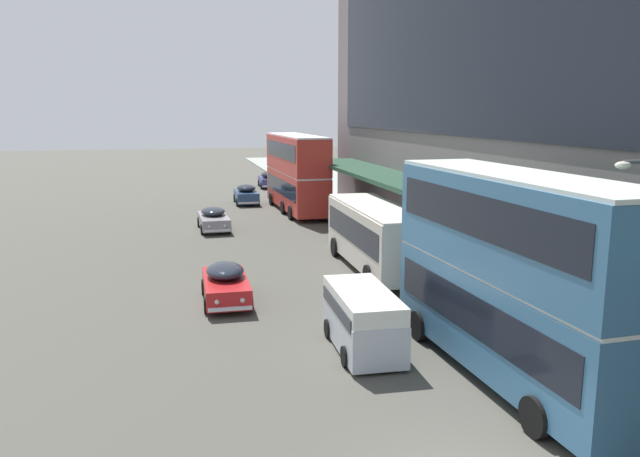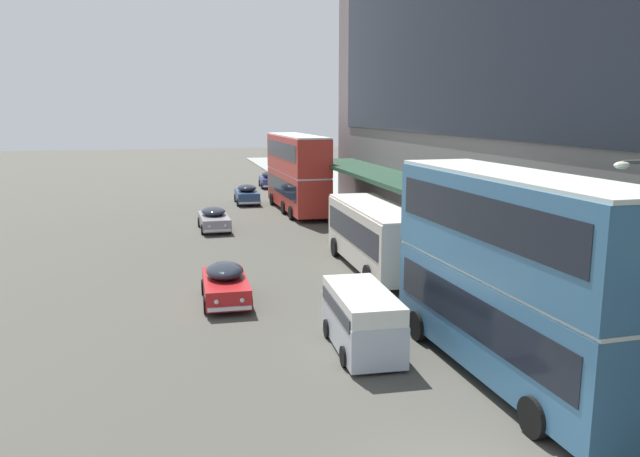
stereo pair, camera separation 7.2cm
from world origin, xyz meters
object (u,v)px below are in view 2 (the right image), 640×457
object	(u,v)px
transit_bus_kerbside_rear	(377,233)
sedan_lead_near	(270,179)
transit_bus_kerbside_far	(513,270)
sedan_trailing_near	(247,194)
sedan_oncoming_front	(225,283)
transit_bus_kerbside_front	(297,171)
sedan_second_mid	(214,219)
vw_van	(361,316)

from	to	relation	value
transit_bus_kerbside_rear	sedan_lead_near	bearing A→B (deg)	90.03
transit_bus_kerbside_far	sedan_trailing_near	world-z (taller)	transit_bus_kerbside_far
transit_bus_kerbside_rear	sedan_lead_near	distance (m)	33.94
sedan_oncoming_front	sedan_trailing_near	bearing A→B (deg)	81.52
transit_bus_kerbside_front	transit_bus_kerbside_rear	world-z (taller)	transit_bus_kerbside_front
transit_bus_kerbside_far	sedan_trailing_near	distance (m)	36.21
transit_bus_kerbside_front	sedan_lead_near	distance (m)	15.87
sedan_second_mid	transit_bus_kerbside_rear	bearing A→B (deg)	-60.23
transit_bus_kerbside_front	sedan_oncoming_front	distance (m)	23.05
sedan_lead_near	vw_van	xyz separation A→B (m)	(-3.69, -43.53, 0.30)
transit_bus_kerbside_front	sedan_trailing_near	bearing A→B (deg)	123.06
transit_bus_kerbside_rear	sedan_second_mid	size ratio (longest dim) A/B	2.06
sedan_lead_near	transit_bus_kerbside_rear	bearing A→B (deg)	-89.97
transit_bus_kerbside_front	sedan_trailing_near	size ratio (longest dim) A/B	2.56
transit_bus_kerbside_front	sedan_second_mid	bearing A→B (deg)	-137.99
sedan_trailing_near	sedan_lead_near	xyz separation A→B (m)	(3.55, 10.69, -0.01)
sedan_trailing_near	sedan_lead_near	world-z (taller)	same
transit_bus_kerbside_rear	sedan_lead_near	size ratio (longest dim) A/B	2.10
transit_bus_kerbside_rear	transit_bus_kerbside_far	world-z (taller)	transit_bus_kerbside_far
transit_bus_kerbside_rear	sedan_oncoming_front	bearing A→B (deg)	-155.02
sedan_second_mid	sedan_lead_near	bearing A→B (deg)	72.19
transit_bus_kerbside_far	sedan_second_mid	xyz separation A→B (m)	(-6.75, 24.96, -2.48)
transit_bus_kerbside_front	sedan_trailing_near	xyz separation A→B (m)	(-3.25, 5.00, -2.34)
vw_van	sedan_second_mid	bearing A→B (deg)	98.55
transit_bus_kerbside_far	vw_van	world-z (taller)	transit_bus_kerbside_far
transit_bus_kerbside_far	sedan_lead_near	world-z (taller)	transit_bus_kerbside_far
sedan_oncoming_front	transit_bus_kerbside_rear	bearing A→B (deg)	24.98
transit_bus_kerbside_rear	sedan_lead_near	world-z (taller)	transit_bus_kerbside_rear
sedan_trailing_near	sedan_oncoming_front	xyz separation A→B (m)	(-3.99, -26.75, -0.04)
transit_bus_kerbside_front	sedan_second_mid	xyz separation A→B (m)	(-6.68, -6.01, -2.41)
sedan_second_mid	sedan_lead_near	size ratio (longest dim) A/B	1.02
sedan_trailing_near	transit_bus_kerbside_rear	bearing A→B (deg)	-81.27
sedan_second_mid	sedan_oncoming_front	xyz separation A→B (m)	(-0.57, -15.74, 0.03)
sedan_lead_near	sedan_oncoming_front	bearing A→B (deg)	-101.39
sedan_lead_near	vw_van	world-z (taller)	vw_van
transit_bus_kerbside_far	sedan_oncoming_front	bearing A→B (deg)	128.44
transit_bus_kerbside_rear	sedan_trailing_near	distance (m)	23.53
transit_bus_kerbside_far	vw_van	size ratio (longest dim) A/B	2.23
transit_bus_kerbside_rear	sedan_second_mid	distance (m)	14.12
transit_bus_kerbside_far	sedan_oncoming_front	xyz separation A→B (m)	(-7.32, 9.22, -2.44)
transit_bus_kerbside_far	sedan_oncoming_front	world-z (taller)	transit_bus_kerbside_far
transit_bus_kerbside_rear	sedan_trailing_near	world-z (taller)	transit_bus_kerbside_rear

